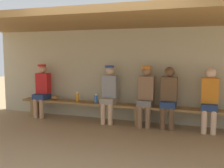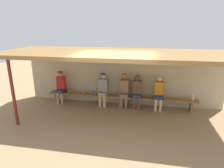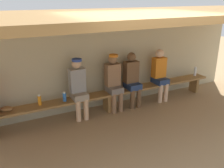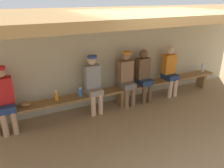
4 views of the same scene
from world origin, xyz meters
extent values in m
plane|color=#9E7F59|center=(0.00, 0.00, 0.00)|extent=(24.00, 24.00, 0.00)
cube|color=#B7AD8C|center=(0.00, 2.00, 1.10)|extent=(8.00, 0.20, 2.20)
cube|color=olive|center=(0.00, 0.70, 2.26)|extent=(8.00, 2.80, 0.12)
cylinder|color=maroon|center=(-3.13, -0.55, 1.10)|extent=(0.10, 0.10, 2.20)
cube|color=olive|center=(0.00, 1.55, 0.43)|extent=(6.00, 0.36, 0.05)
cube|color=olive|center=(-2.75, 1.55, 0.21)|extent=(0.08, 0.29, 0.41)
cube|color=olive|center=(0.00, 1.55, 0.21)|extent=(0.08, 0.29, 0.41)
cube|color=olive|center=(2.75, 1.55, 0.21)|extent=(0.08, 0.29, 0.41)
cube|color=slate|center=(0.18, 1.53, 0.53)|extent=(0.32, 0.40, 0.14)
cylinder|color=#8C6647|center=(0.09, 1.37, 0.24)|extent=(0.11, 0.11, 0.48)
cylinder|color=#8C6647|center=(0.27, 1.37, 0.24)|extent=(0.11, 0.11, 0.48)
cube|color=#8C6647|center=(0.18, 1.61, 0.86)|extent=(0.34, 0.20, 0.52)
sphere|color=#8C6647|center=(0.18, 1.61, 1.23)|extent=(0.21, 0.21, 0.21)
cylinder|color=orange|center=(0.18, 1.57, 1.32)|extent=(0.21, 0.21, 0.05)
cube|color=navy|center=(0.68, 1.53, 0.53)|extent=(0.32, 0.40, 0.14)
cylinder|color=brown|center=(0.59, 1.37, 0.24)|extent=(0.11, 0.11, 0.48)
cylinder|color=brown|center=(0.77, 1.37, 0.24)|extent=(0.11, 0.11, 0.48)
cube|color=brown|center=(0.68, 1.61, 0.86)|extent=(0.34, 0.20, 0.52)
sphere|color=brown|center=(0.68, 1.61, 1.23)|extent=(0.21, 0.21, 0.21)
cube|color=navy|center=(-2.52, 1.53, 0.53)|extent=(0.32, 0.40, 0.14)
cylinder|color=tan|center=(-2.61, 1.37, 0.24)|extent=(0.11, 0.11, 0.48)
cylinder|color=tan|center=(-2.43, 1.37, 0.24)|extent=(0.11, 0.11, 0.48)
cube|color=red|center=(-2.52, 1.61, 0.86)|extent=(0.34, 0.20, 0.52)
sphere|color=tan|center=(-2.52, 1.61, 1.23)|extent=(0.21, 0.21, 0.21)
cylinder|color=red|center=(-2.52, 1.57, 1.32)|extent=(0.21, 0.21, 0.05)
cube|color=gray|center=(-0.69, 1.53, 0.53)|extent=(0.32, 0.40, 0.14)
cylinder|color=#DBAD84|center=(-0.78, 1.37, 0.24)|extent=(0.11, 0.11, 0.48)
cylinder|color=#DBAD84|center=(-0.60, 1.37, 0.24)|extent=(0.11, 0.11, 0.48)
cube|color=gray|center=(-0.69, 1.61, 0.86)|extent=(0.34, 0.20, 0.52)
sphere|color=#DBAD84|center=(-0.69, 1.61, 1.23)|extent=(0.21, 0.21, 0.21)
cylinder|color=#2D47A5|center=(-0.69, 1.57, 1.32)|extent=(0.21, 0.21, 0.05)
cube|color=navy|center=(1.51, 1.53, 0.53)|extent=(0.32, 0.40, 0.14)
cylinder|color=beige|center=(1.42, 1.37, 0.24)|extent=(0.11, 0.11, 0.48)
cylinder|color=beige|center=(1.60, 1.37, 0.24)|extent=(0.11, 0.11, 0.48)
cube|color=orange|center=(1.51, 1.61, 0.86)|extent=(0.34, 0.20, 0.52)
sphere|color=beige|center=(1.51, 1.61, 1.23)|extent=(0.21, 0.21, 0.21)
cylinder|color=silver|center=(2.78, 1.59, 0.58)|extent=(0.08, 0.08, 0.24)
cylinder|color=white|center=(2.78, 1.59, 0.71)|extent=(0.05, 0.05, 0.02)
cylinder|color=orange|center=(-1.53, 1.58, 0.56)|extent=(0.07, 0.07, 0.20)
cylinder|color=white|center=(-1.53, 1.58, 0.67)|extent=(0.05, 0.05, 0.02)
cylinder|color=blue|center=(-1.02, 1.53, 0.55)|extent=(0.08, 0.08, 0.18)
cylinder|color=white|center=(-1.02, 1.53, 0.65)|extent=(0.05, 0.05, 0.02)
ellipsoid|color=olive|center=(-2.17, 1.59, 0.51)|extent=(0.29, 0.25, 0.09)
camera|label=1|loc=(1.43, -4.27, 1.64)|focal=43.11mm
camera|label=2|loc=(0.99, -5.53, 3.11)|focal=30.30mm
camera|label=3|loc=(-2.33, -3.24, 2.59)|focal=39.47mm
camera|label=4|loc=(-2.42, -2.87, 2.56)|focal=36.04mm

